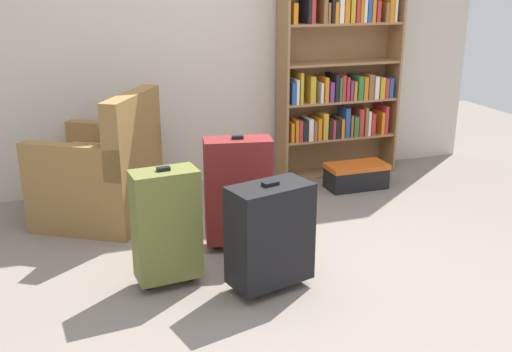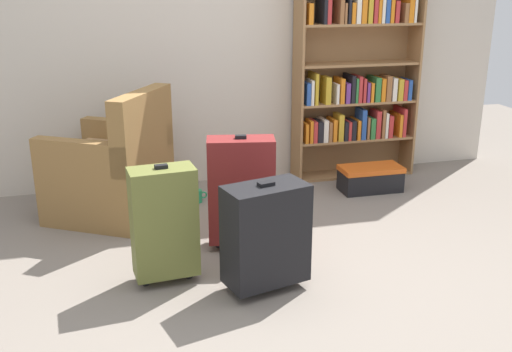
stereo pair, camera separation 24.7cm
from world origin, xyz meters
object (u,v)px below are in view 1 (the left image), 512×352
at_px(storage_box, 356,175).
at_px(suitcase_olive, 166,225).
at_px(suitcase_black, 270,234).
at_px(bookshelf, 340,56).
at_px(armchair, 102,176).
at_px(mug, 186,198).
at_px(suitcase_dark_red, 238,191).

bearing_deg(storage_box, suitcase_olive, -147.70).
bearing_deg(suitcase_black, bookshelf, 54.61).
height_order(storage_box, suitcase_black, suitcase_black).
xyz_separation_m(armchair, suitcase_olive, (0.25, -1.07, 0.04)).
bearing_deg(mug, armchair, -170.34).
height_order(armchair, mug, armchair).
xyz_separation_m(bookshelf, suitcase_dark_red, (-1.24, -1.18, -0.63)).
distance_m(mug, suitcase_olive, 1.26).
relative_size(mug, suitcase_black, 0.19).
bearing_deg(suitcase_olive, bookshelf, 41.00).
bearing_deg(suitcase_black, storage_box, 47.17).
bearing_deg(bookshelf, suitcase_olive, -139.00).
bearing_deg(storage_box, suitcase_dark_red, -148.24).
bearing_deg(bookshelf, storage_box, -92.60).
xyz_separation_m(mug, suitcase_black, (0.16, -1.39, 0.27)).
relative_size(storage_box, suitcase_olive, 0.72).
distance_m(storage_box, suitcase_black, 1.80).
relative_size(bookshelf, suitcase_olive, 2.75).
height_order(storage_box, suitcase_olive, suitcase_olive).
distance_m(mug, storage_box, 1.38).
bearing_deg(suitcase_dark_red, bookshelf, 43.62).
height_order(bookshelf, suitcase_olive, bookshelf).
xyz_separation_m(bookshelf, storage_box, (-0.02, -0.43, -0.90)).
bearing_deg(suitcase_olive, mug, 73.28).
xyz_separation_m(suitcase_black, suitcase_olive, (-0.51, 0.22, 0.03)).
distance_m(suitcase_black, suitcase_dark_red, 0.56).
bearing_deg(bookshelf, mug, -166.17).
bearing_deg(bookshelf, suitcase_dark_red, -136.38).
height_order(armchair, suitcase_dark_red, armchair).
xyz_separation_m(armchair, suitcase_dark_red, (0.75, -0.74, 0.06)).
relative_size(bookshelf, storage_box, 3.85).
xyz_separation_m(suitcase_black, suitcase_dark_red, (-0.01, 0.55, 0.05)).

